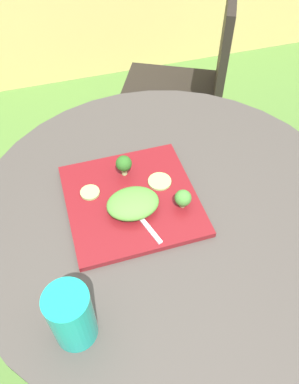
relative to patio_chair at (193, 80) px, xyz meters
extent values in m
plane|color=#4C7533|center=(-0.39, -0.78, -0.53)|extent=(12.00, 12.00, 0.00)
cylinder|color=#423D38|center=(-0.39, -0.78, 0.22)|extent=(0.91, 0.91, 0.02)
cylinder|color=#423D38|center=(-0.39, -0.78, -0.14)|extent=(0.06, 0.06, 0.69)
cylinder|color=#423D38|center=(-0.39, -0.78, -0.51)|extent=(0.44, 0.44, 0.04)
cube|color=black|center=(-0.08, 0.04, -0.09)|extent=(0.59, 0.59, 0.03)
cube|color=black|center=(0.10, -0.05, 0.15)|extent=(0.22, 0.39, 0.45)
cylinder|color=black|center=(-0.16, 0.28, -0.31)|extent=(0.02, 0.02, 0.43)
cylinder|color=black|center=(-0.32, -0.04, -0.31)|extent=(0.02, 0.02, 0.43)
cylinder|color=black|center=(0.16, 0.12, -0.31)|extent=(0.02, 0.02, 0.43)
cylinder|color=black|center=(0.00, -0.20, -0.31)|extent=(0.02, 0.02, 0.43)
cube|color=maroon|center=(-0.46, -0.75, 0.23)|extent=(0.30, 0.30, 0.01)
cylinder|color=#149989|center=(-0.64, -1.01, 0.29)|extent=(0.08, 0.08, 0.13)
cylinder|color=#118275|center=(-0.64, -1.01, 0.27)|extent=(0.07, 0.07, 0.09)
cube|color=silver|center=(-0.45, -0.83, 0.24)|extent=(0.04, 0.11, 0.00)
cube|color=silver|center=(-0.47, -0.76, 0.24)|extent=(0.04, 0.05, 0.00)
ellipsoid|color=#519338|center=(-0.47, -0.78, 0.26)|extent=(0.12, 0.09, 0.04)
cylinder|color=#99B770|center=(-0.46, -0.67, 0.25)|extent=(0.01, 0.01, 0.02)
sphere|color=#285B1E|center=(-0.46, -0.67, 0.27)|extent=(0.04, 0.04, 0.04)
cylinder|color=#99B770|center=(-0.36, -0.80, 0.24)|extent=(0.01, 0.01, 0.01)
sphere|color=#427F33|center=(-0.36, -0.80, 0.27)|extent=(0.04, 0.04, 0.04)
cylinder|color=#8EB766|center=(-0.55, -0.71, 0.24)|extent=(0.05, 0.05, 0.01)
cylinder|color=#8EB766|center=(-0.38, -0.72, 0.24)|extent=(0.06, 0.06, 0.01)
camera|label=1|loc=(-0.59, -1.30, 0.92)|focal=35.61mm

